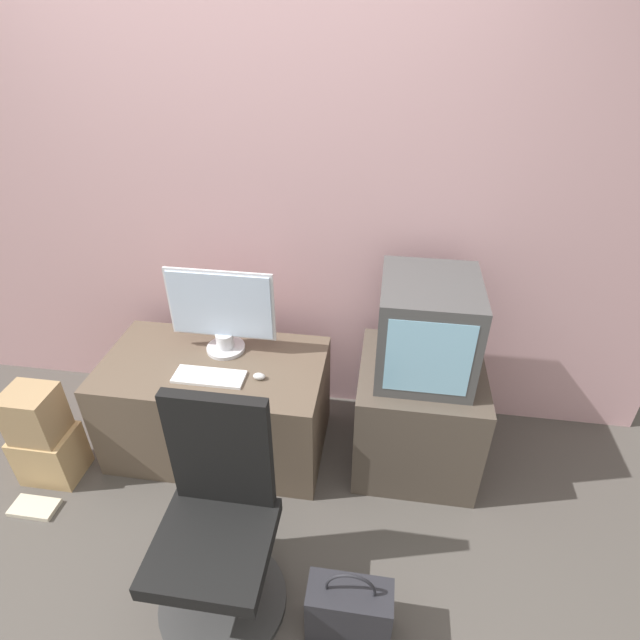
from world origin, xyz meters
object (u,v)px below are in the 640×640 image
(keyboard, at_px, (209,377))
(main_monitor, at_px, (222,312))
(book, at_px, (34,507))
(cardboard_box_lower, at_px, (51,453))
(mouse, at_px, (259,376))
(handbag, at_px, (349,611))
(crt_tv, at_px, (427,328))
(office_chair, at_px, (218,532))

(keyboard, bearing_deg, main_monitor, 87.59)
(book, bearing_deg, cardboard_box_lower, 94.51)
(mouse, bearing_deg, main_monitor, 137.64)
(cardboard_box_lower, xyz_separation_m, handbag, (1.61, -0.56, 0.00))
(cardboard_box_lower, bearing_deg, keyboard, 14.66)
(keyboard, xyz_separation_m, crt_tv, (1.02, 0.19, 0.26))
(mouse, distance_m, book, 1.30)
(keyboard, height_order, handbag, keyboard)
(main_monitor, height_order, keyboard, main_monitor)
(crt_tv, height_order, handbag, crt_tv)
(handbag, bearing_deg, mouse, 123.37)
(crt_tv, relative_size, cardboard_box_lower, 1.70)
(mouse, distance_m, office_chair, 0.74)
(crt_tv, xyz_separation_m, book, (-1.84, -0.64, -0.83))
(keyboard, height_order, cardboard_box_lower, keyboard)
(book, bearing_deg, office_chair, -12.57)
(main_monitor, xyz_separation_m, handbag, (0.76, -1.02, -0.66))
(mouse, relative_size, book, 0.27)
(main_monitor, relative_size, book, 2.45)
(cardboard_box_lower, relative_size, handbag, 0.74)
(mouse, xyz_separation_m, cardboard_box_lower, (-1.08, -0.25, -0.45))
(office_chair, distance_m, handbag, 0.59)
(crt_tv, bearing_deg, book, -160.91)
(mouse, height_order, handbag, mouse)
(crt_tv, bearing_deg, handbag, -104.21)
(handbag, bearing_deg, cardboard_box_lower, 160.80)
(main_monitor, height_order, office_chair, main_monitor)
(office_chair, bearing_deg, main_monitor, 104.43)
(mouse, height_order, crt_tv, crt_tv)
(cardboard_box_lower, distance_m, book, 0.26)
(main_monitor, bearing_deg, book, -140.26)
(handbag, xyz_separation_m, book, (-1.59, 0.33, -0.13))
(cardboard_box_lower, xyz_separation_m, book, (0.02, -0.23, -0.13))
(keyboard, bearing_deg, office_chair, -70.08)
(mouse, xyz_separation_m, handbag, (0.53, -0.81, -0.44))
(office_chair, bearing_deg, keyboard, 109.92)
(main_monitor, distance_m, office_chair, 1.04)
(keyboard, distance_m, handbag, 1.18)
(office_chair, height_order, cardboard_box_lower, office_chair)
(keyboard, distance_m, office_chair, 0.75)
(office_chair, xyz_separation_m, book, (-1.07, 0.24, -0.38))
(main_monitor, xyz_separation_m, book, (-0.83, -0.69, -0.79))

